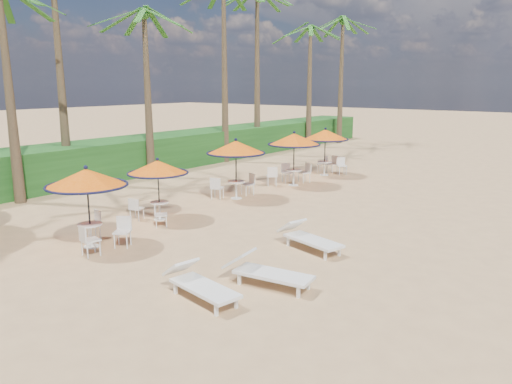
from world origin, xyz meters
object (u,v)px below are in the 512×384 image
station_1 (157,173)px  station_2 (236,153)px  lounger_near (199,283)px  lounger_mid (265,270)px  station_4 (326,140)px  station_3 (293,146)px  lounger_far (308,237)px  station_0 (89,188)px

station_1 → station_2: bearing=89.8°
lounger_near → lounger_mid: (0.74, 1.43, 0.01)m
station_4 → lounger_mid: station_4 is taller
station_4 → lounger_mid: (5.96, -13.38, -1.41)m
station_2 → lounger_near: station_2 is taller
station_2 → station_4: 6.90m
station_3 → station_4: bearing=91.8°
station_1 → lounger_near: bearing=-34.5°
station_1 → lounger_near: size_ratio=1.00×
station_1 → lounger_near: 6.79m
station_3 → lounger_mid: 11.81m
lounger_mid → lounger_far: bearing=93.6°
station_0 → station_2: size_ratio=0.96×
station_0 → station_2: (-0.66, 7.23, 0.14)m
station_2 → station_4: station_2 is taller
station_0 → lounger_mid: 5.77m
station_3 → lounger_mid: station_3 is taller
station_4 → lounger_near: (5.22, -14.81, -1.42)m
lounger_mid → station_2: bearing=126.0°
station_0 → station_1: station_0 is taller
station_2 → lounger_mid: size_ratio=1.11×
station_3 → lounger_far: station_3 is taller
station_2 → lounger_far: (5.64, -3.65, -1.52)m
station_2 → station_3: 3.68m
station_3 → station_1: bearing=-92.7°
lounger_near → lounger_far: 4.27m
station_1 → lounger_far: size_ratio=0.97×
station_3 → station_2: bearing=-95.5°
station_1 → lounger_mid: 6.78m
station_1 → lounger_mid: station_1 is taller
station_0 → lounger_mid: (5.55, 0.75, -1.38)m
station_1 → station_3: 7.82m
station_4 → lounger_mid: 14.71m
station_0 → station_3: size_ratio=0.95×
station_0 → lounger_near: size_ratio=1.10×
lounger_far → station_1: bearing=-159.8°
station_3 → lounger_mid: bearing=-60.0°
station_1 → station_4: size_ratio=0.89×
station_3 → lounger_near: station_3 is taller
station_2 → station_4: (0.25, 6.90, -0.11)m
station_2 → lounger_near: (5.48, -7.92, -1.53)m
station_2 → lounger_mid: station_2 is taller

